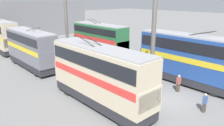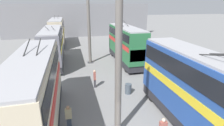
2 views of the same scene
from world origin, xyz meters
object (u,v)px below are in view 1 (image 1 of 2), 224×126
(bus_right_mid, at_px, (31,47))
(person_by_right_row, at_px, (119,90))
(bus_left_near, at_px, (187,56))
(bus_left_far, at_px, (99,38))
(person_aisle_midway, at_px, (101,68))
(person_aisle_foreground, at_px, (205,102))
(bus_right_near, at_px, (100,73))
(oil_drum, at_px, (130,71))
(person_by_left_row, at_px, (178,83))
(bus_right_far, at_px, (1,34))

(bus_right_mid, bearing_deg, person_by_right_row, -172.43)
(bus_left_near, height_order, bus_left_far, bus_left_near)
(person_aisle_midway, distance_m, person_aisle_foreground, 11.80)
(bus_right_near, bearing_deg, oil_drum, -65.54)
(person_aisle_midway, bearing_deg, bus_right_near, -122.19)
(bus_left_near, xyz_separation_m, person_by_left_row, (-0.82, 2.59, -2.02))
(bus_right_near, bearing_deg, bus_left_near, -102.32)
(bus_right_near, xyz_separation_m, oil_drum, (3.28, -7.21, -2.38))
(bus_left_near, bearing_deg, oil_drum, 25.54)
(person_by_left_row, height_order, oil_drum, person_by_left_row)
(bus_left_near, distance_m, bus_right_far, 29.65)
(bus_right_mid, distance_m, bus_right_far, 12.13)
(bus_left_far, xyz_separation_m, oil_drum, (-8.83, 2.59, -2.38))
(person_aisle_foreground, bearing_deg, person_by_left_row, 149.65)
(person_aisle_midway, height_order, oil_drum, person_aisle_midway)
(bus_left_near, bearing_deg, bus_left_far, 0.00)
(person_by_left_row, relative_size, person_aisle_midway, 0.94)
(bus_right_mid, distance_m, person_aisle_foreground, 20.95)
(person_aisle_foreground, bearing_deg, bus_left_far, 164.97)
(bus_left_far, distance_m, person_by_right_row, 14.91)
(bus_left_near, distance_m, person_by_left_row, 3.38)
(person_by_left_row, distance_m, person_aisle_midway, 8.72)
(person_by_left_row, height_order, person_by_right_row, person_by_right_row)
(bus_left_far, xyz_separation_m, person_aisle_foreground, (-18.58, 4.54, -2.01))
(bus_right_near, height_order, person_by_right_row, bus_right_near)
(bus_right_far, xyz_separation_m, person_by_right_row, (-26.22, -1.87, -1.99))
(bus_right_far, bearing_deg, oil_drum, -162.29)
(bus_left_far, bearing_deg, bus_left_near, 180.00)
(bus_left_near, distance_m, bus_right_mid, 18.64)
(bus_right_mid, relative_size, bus_right_far, 0.98)
(bus_right_mid, bearing_deg, person_aisle_foreground, -165.42)
(person_aisle_foreground, bearing_deg, person_aisle_midway, -177.21)
(person_aisle_midway, height_order, person_aisle_foreground, person_aisle_midway)
(bus_left_far, relative_size, bus_right_far, 0.99)
(bus_right_near, distance_m, bus_right_mid, 13.72)
(person_by_left_row, distance_m, person_aisle_foreground, 4.02)
(bus_left_far, xyz_separation_m, person_aisle_midway, (-6.81, 5.38, -1.89))
(person_aisle_midway, xyz_separation_m, person_aisle_foreground, (-11.77, -0.84, -0.12))
(person_by_right_row, relative_size, oil_drum, 1.83)
(person_by_left_row, bearing_deg, bus_left_far, -2.60)
(bus_right_far, distance_m, oil_drum, 23.82)
(bus_left_far, relative_size, person_aisle_midway, 5.57)
(bus_right_mid, xyz_separation_m, person_by_right_row, (-14.10, -1.87, -1.83))
(bus_right_far, relative_size, oil_drum, 10.70)
(bus_right_mid, bearing_deg, bus_left_far, -99.36)
(bus_left_near, relative_size, bus_right_near, 1.00)
(bus_left_near, bearing_deg, person_aisle_foreground, 133.63)
(bus_left_far, relative_size, oil_drum, 10.64)
(oil_drum, bearing_deg, bus_left_near, -154.46)
(oil_drum, bearing_deg, bus_right_mid, 34.60)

